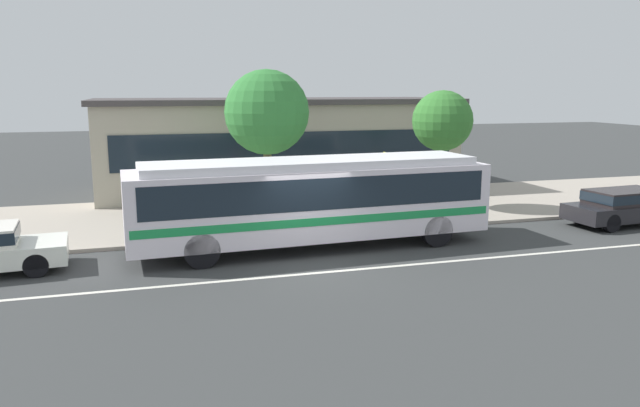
% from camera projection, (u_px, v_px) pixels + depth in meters
% --- Properties ---
extents(ground_plane, '(120.00, 120.00, 0.00)m').
position_uv_depth(ground_plane, '(314.00, 264.00, 17.10)').
color(ground_plane, '#373939').
extents(sidewalk_slab, '(60.00, 8.00, 0.12)m').
position_uv_depth(sidewalk_slab, '(265.00, 213.00, 23.82)').
color(sidewalk_slab, '#A59A8C').
rests_on(sidewalk_slab, ground_plane).
extents(lane_stripe_center, '(56.00, 0.16, 0.01)m').
position_uv_depth(lane_stripe_center, '(322.00, 272.00, 16.35)').
color(lane_stripe_center, silver).
rests_on(lane_stripe_center, ground_plane).
extents(transit_bus, '(11.17, 2.96, 2.77)m').
position_uv_depth(transit_bus, '(312.00, 197.00, 18.61)').
color(transit_bus, white).
rests_on(transit_bus, ground_plane).
extents(sedan_far_ahead, '(4.89, 2.07, 1.29)m').
position_uv_depth(sedan_far_ahead, '(627.00, 205.00, 22.02)').
color(sedan_far_ahead, black).
rests_on(sedan_far_ahead, ground_plane).
extents(pedestrian_waiting_near_sign, '(0.35, 0.35, 1.67)m').
position_uv_depth(pedestrian_waiting_near_sign, '(286.00, 202.00, 20.50)').
color(pedestrian_waiting_near_sign, '#2F3D34').
rests_on(pedestrian_waiting_near_sign, sidewalk_slab).
extents(bus_stop_sign, '(0.08, 0.44, 2.59)m').
position_uv_depth(bus_stop_sign, '(385.00, 179.00, 21.12)').
color(bus_stop_sign, gray).
rests_on(bus_stop_sign, sidewalk_slab).
extents(street_tree_near_stop, '(3.14, 3.14, 5.48)m').
position_uv_depth(street_tree_near_stop, '(267.00, 113.00, 22.37)').
color(street_tree_near_stop, brown).
rests_on(street_tree_near_stop, sidewalk_slab).
extents(street_tree_mid_block, '(2.40, 2.40, 4.71)m').
position_uv_depth(street_tree_mid_block, '(442.00, 121.00, 24.00)').
color(street_tree_mid_block, brown).
rests_on(street_tree_mid_block, sidewalk_slab).
extents(station_building, '(16.76, 6.51, 4.43)m').
position_uv_depth(station_building, '(277.00, 145.00, 29.06)').
color(station_building, '#A9A18E').
rests_on(station_building, ground_plane).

